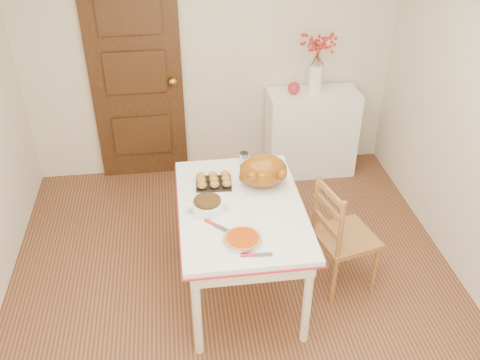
{
  "coord_description": "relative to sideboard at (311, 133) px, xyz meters",
  "views": [
    {
      "loc": [
        -0.36,
        -2.72,
        2.94
      ],
      "look_at": [
        0.04,
        0.26,
        0.95
      ],
      "focal_mm": 39.52,
      "sensor_mm": 36.0,
      "label": 1
    }
  ],
  "objects": [
    {
      "name": "floor",
      "position": [
        -0.96,
        -1.78,
        -0.43
      ],
      "size": [
        3.5,
        4.0,
        0.0
      ],
      "primitive_type": "cube",
      "color": "#4C2615",
      "rests_on": "ground"
    },
    {
      "name": "sideboard",
      "position": [
        0.0,
        0.0,
        0.0
      ],
      "size": [
        0.87,
        0.39,
        0.87
      ],
      "primitive_type": "cube",
      "color": "white",
      "rests_on": "floor"
    },
    {
      "name": "pumpkin_pie",
      "position": [
        -0.96,
        -1.96,
        0.36
      ],
      "size": [
        0.25,
        0.25,
        0.05
      ],
      "primitive_type": "cylinder",
      "rotation": [
        0.0,
        0.0,
        0.05
      ],
      "color": "#AC3306",
      "rests_on": "kitchen_table"
    },
    {
      "name": "door_back",
      "position": [
        -1.66,
        0.19,
        0.6
      ],
      "size": [
        0.85,
        0.06,
        2.06
      ],
      "primitive_type": "cube",
      "color": "black",
      "rests_on": "ground"
    },
    {
      "name": "shaker_pair",
      "position": [
        -0.63,
        -1.09,
        0.38
      ],
      "size": [
        0.09,
        0.05,
        0.09
      ],
      "primitive_type": null,
      "rotation": [
        0.0,
        0.0,
        -0.22
      ],
      "color": "white",
      "rests_on": "kitchen_table"
    },
    {
      "name": "stuffing_dish",
      "position": [
        -1.15,
        -1.6,
        0.39
      ],
      "size": [
        0.29,
        0.23,
        0.11
      ],
      "primitive_type": null,
      "rotation": [
        0.0,
        0.0,
        0.05
      ],
      "color": "#533815",
      "rests_on": "kitchen_table"
    },
    {
      "name": "chair_oak",
      "position": [
        -0.14,
        -1.62,
        0.03
      ],
      "size": [
        0.49,
        0.49,
        0.92
      ],
      "primitive_type": null,
      "rotation": [
        0.0,
        0.0,
        1.81
      ],
      "color": "olive",
      "rests_on": "floor"
    },
    {
      "name": "wall_back",
      "position": [
        -0.96,
        0.22,
        0.82
      ],
      "size": [
        3.5,
        0.0,
        2.5
      ],
      "primitive_type": "cube",
      "color": "beige",
      "rests_on": "ground"
    },
    {
      "name": "pie_server",
      "position": [
        -0.89,
        -2.1,
        0.34
      ],
      "size": [
        0.2,
        0.07,
        0.01
      ],
      "primitive_type": null,
      "rotation": [
        0.0,
        0.0,
        -0.06
      ],
      "color": "silver",
      "rests_on": "kitchen_table"
    },
    {
      "name": "rolls_tray",
      "position": [
        -1.08,
        -1.29,
        0.37
      ],
      "size": [
        0.27,
        0.22,
        0.07
      ],
      "primitive_type": null,
      "rotation": [
        0.0,
        0.0,
        -0.08
      ],
      "color": "#B67D25",
      "rests_on": "kitchen_table"
    },
    {
      "name": "drinking_glass",
      "position": [
        -0.83,
        -1.07,
        0.4
      ],
      "size": [
        0.08,
        0.08,
        0.12
      ],
      "primitive_type": "cylinder",
      "rotation": [
        0.0,
        0.0,
        0.21
      ],
      "color": "white",
      "rests_on": "kitchen_table"
    },
    {
      "name": "kitchen_table",
      "position": [
        -0.92,
        -1.57,
        -0.05
      ],
      "size": [
        0.88,
        1.29,
        0.77
      ],
      "primitive_type": null,
      "color": "white",
      "rests_on": "floor"
    },
    {
      "name": "turkey_platter",
      "position": [
        -0.73,
        -1.37,
        0.47
      ],
      "size": [
        0.49,
        0.45,
        0.26
      ],
      "primitive_type": null,
      "rotation": [
        0.0,
        0.0,
        -0.38
      ],
      "color": "#904602",
      "rests_on": "kitchen_table"
    },
    {
      "name": "berry_vase",
      "position": [
        0.0,
        0.0,
        0.71
      ],
      "size": [
        0.29,
        0.29,
        0.56
      ],
      "primitive_type": null,
      "color": "white",
      "rests_on": "sideboard"
    },
    {
      "name": "carving_knife",
      "position": [
        -1.09,
        -1.8,
        0.34
      ],
      "size": [
        0.22,
        0.23,
        0.01
      ],
      "primitive_type": null,
      "rotation": [
        0.0,
        0.0,
        -0.8
      ],
      "color": "silver",
      "rests_on": "kitchen_table"
    },
    {
      "name": "apple",
      "position": [
        -0.2,
        0.0,
        0.49
      ],
      "size": [
        0.12,
        0.12,
        0.12
      ],
      "primitive_type": "sphere",
      "color": "#B61E2E",
      "rests_on": "sideboard"
    }
  ]
}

